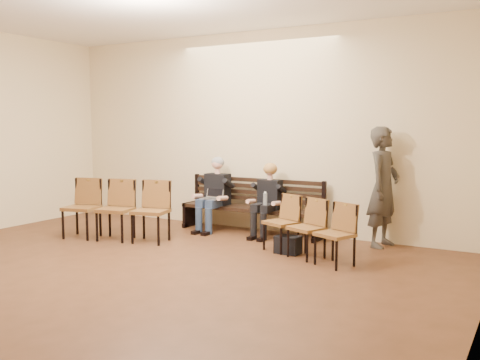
% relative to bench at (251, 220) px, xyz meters
% --- Properties ---
extents(ground, '(10.00, 10.00, 0.00)m').
position_rel_bench_xyz_m(ground, '(-0.08, -4.65, -0.23)').
color(ground, brown).
rests_on(ground, ground).
extents(room_walls, '(8.02, 10.01, 3.51)m').
position_rel_bench_xyz_m(room_walls, '(-0.08, -3.86, 2.31)').
color(room_walls, beige).
rests_on(room_walls, ground).
extents(bench, '(2.60, 0.90, 0.45)m').
position_rel_bench_xyz_m(bench, '(0.00, 0.00, 0.00)').
color(bench, black).
rests_on(bench, ground).
extents(seated_man, '(0.52, 0.72, 1.26)m').
position_rel_bench_xyz_m(seated_man, '(-0.66, -0.12, 0.40)').
color(seated_man, black).
rests_on(seated_man, ground).
extents(seated_woman, '(0.47, 0.65, 1.10)m').
position_rel_bench_xyz_m(seated_woman, '(0.38, -0.12, 0.32)').
color(seated_woman, black).
rests_on(seated_woman, ground).
extents(laptop, '(0.38, 0.33, 0.25)m').
position_rel_bench_xyz_m(laptop, '(-0.63, -0.29, 0.35)').
color(laptop, '#BBBABF').
rests_on(laptop, bench).
extents(water_bottle, '(0.08, 0.08, 0.22)m').
position_rel_bench_xyz_m(water_bottle, '(0.46, -0.35, 0.34)').
color(water_bottle, silver).
rests_on(water_bottle, bench).
extents(bag, '(0.36, 0.26, 0.26)m').
position_rel_bench_xyz_m(bag, '(1.19, -1.04, -0.10)').
color(bag, black).
rests_on(bag, ground).
extents(passerby, '(0.62, 0.84, 2.12)m').
position_rel_bench_xyz_m(passerby, '(2.26, 0.10, 0.84)').
color(passerby, '#37322D').
rests_on(passerby, ground).
extents(chair_row_front, '(1.85, 0.94, 0.99)m').
position_rel_bench_xyz_m(chair_row_front, '(-1.64, -1.59, 0.27)').
color(chair_row_front, brown).
rests_on(chair_row_front, ground).
extents(chair_row_back, '(1.57, 1.01, 0.84)m').
position_rel_bench_xyz_m(chair_row_back, '(1.52, -1.14, 0.20)').
color(chair_row_back, brown).
rests_on(chair_row_back, ground).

